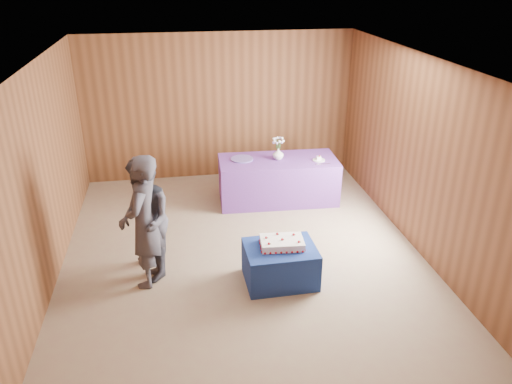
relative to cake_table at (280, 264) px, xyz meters
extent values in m
plane|color=gray|center=(-0.38, 0.74, -0.25)|extent=(6.00, 6.00, 0.00)
cube|color=brown|center=(-0.38, 3.74, 1.10)|extent=(5.00, 0.04, 2.70)
cube|color=brown|center=(-0.38, -2.26, 1.10)|extent=(5.00, 0.04, 2.70)
cube|color=brown|center=(-2.88, 0.74, 1.10)|extent=(0.04, 6.00, 2.70)
cube|color=brown|center=(2.12, 0.74, 1.10)|extent=(0.04, 6.00, 2.70)
cube|color=white|center=(-0.38, 0.74, 2.45)|extent=(5.00, 6.00, 0.04)
cube|color=navy|center=(0.00, 0.00, 0.00)|extent=(0.91, 0.72, 0.50)
cube|color=#693799|center=(0.47, 2.41, 0.12)|extent=(2.04, 0.99, 0.75)
cube|color=white|center=(0.02, 0.03, 0.30)|extent=(0.57, 0.40, 0.10)
sphere|color=#B40D1B|center=(-0.26, -0.13, 0.26)|extent=(0.03, 0.03, 0.03)
sphere|color=#B40D1B|center=(0.28, -0.17, 0.26)|extent=(0.03, 0.03, 0.03)
sphere|color=#B40D1B|center=(-0.23, 0.23, 0.26)|extent=(0.03, 0.03, 0.03)
sphere|color=#B40D1B|center=(0.31, 0.19, 0.26)|extent=(0.03, 0.03, 0.03)
sphere|color=#B40D1B|center=(-0.14, -0.05, 0.37)|extent=(0.03, 0.03, 0.03)
cone|color=#155413|center=(-0.12, -0.05, 0.35)|extent=(0.01, 0.02, 0.02)
sphere|color=#B40D1B|center=(0.17, 0.10, 0.37)|extent=(0.03, 0.03, 0.03)
cone|color=#155413|center=(0.20, 0.10, 0.35)|extent=(0.01, 0.02, 0.02)
sphere|color=#B40D1B|center=(0.02, 0.03, 0.37)|extent=(0.03, 0.03, 0.03)
cone|color=#155413|center=(0.05, 0.03, 0.35)|extent=(0.01, 0.02, 0.02)
imported|color=white|center=(0.47, 2.44, 0.60)|extent=(0.19, 0.19, 0.19)
cylinder|color=#275A24|center=(0.51, 2.44, 0.76)|extent=(0.01, 0.01, 0.14)
sphere|color=#AE9DCB|center=(0.56, 2.44, 0.83)|extent=(0.05, 0.05, 0.05)
cylinder|color=#275A24|center=(0.50, 2.45, 0.76)|extent=(0.01, 0.01, 0.14)
sphere|color=white|center=(0.55, 2.48, 0.83)|extent=(0.05, 0.05, 0.05)
cylinder|color=#275A24|center=(0.49, 2.46, 0.76)|extent=(0.01, 0.01, 0.14)
sphere|color=#AE9DCB|center=(0.52, 2.51, 0.83)|extent=(0.05, 0.05, 0.05)
cylinder|color=#275A24|center=(0.47, 2.47, 0.76)|extent=(0.01, 0.01, 0.14)
sphere|color=white|center=(0.47, 2.52, 0.83)|extent=(0.05, 0.05, 0.05)
cylinder|color=#275A24|center=(0.46, 2.46, 0.76)|extent=(0.01, 0.01, 0.14)
sphere|color=#AE9DCB|center=(0.43, 2.51, 0.83)|extent=(0.05, 0.05, 0.05)
cylinder|color=#275A24|center=(0.45, 2.45, 0.76)|extent=(0.01, 0.01, 0.14)
sphere|color=white|center=(0.40, 2.48, 0.83)|extent=(0.05, 0.05, 0.05)
cylinder|color=#275A24|center=(0.44, 2.44, 0.76)|extent=(0.01, 0.01, 0.14)
sphere|color=#AE9DCB|center=(0.39, 2.44, 0.83)|extent=(0.05, 0.05, 0.05)
cylinder|color=#275A24|center=(0.45, 2.42, 0.76)|extent=(0.01, 0.01, 0.14)
sphere|color=white|center=(0.40, 2.39, 0.83)|extent=(0.05, 0.05, 0.05)
cylinder|color=#275A24|center=(0.46, 2.41, 0.76)|extent=(0.01, 0.01, 0.14)
sphere|color=#AE9DCB|center=(0.43, 2.36, 0.83)|extent=(0.05, 0.05, 0.05)
cylinder|color=#275A24|center=(0.47, 2.40, 0.76)|extent=(0.01, 0.01, 0.14)
sphere|color=white|center=(0.47, 2.35, 0.83)|extent=(0.05, 0.05, 0.05)
cylinder|color=#275A24|center=(0.49, 2.41, 0.76)|extent=(0.01, 0.01, 0.14)
sphere|color=#AE9DCB|center=(0.52, 2.36, 0.83)|extent=(0.05, 0.05, 0.05)
cylinder|color=#275A24|center=(0.50, 2.42, 0.76)|extent=(0.01, 0.01, 0.14)
sphere|color=white|center=(0.55, 2.39, 0.83)|extent=(0.05, 0.05, 0.05)
cylinder|color=#6552A5|center=(-0.13, 2.52, 0.51)|extent=(0.40, 0.40, 0.02)
cylinder|color=silver|center=(1.14, 2.26, 0.51)|extent=(0.27, 0.27, 0.01)
cube|color=white|center=(1.14, 2.26, 0.54)|extent=(0.08, 0.07, 0.06)
sphere|color=#B40D1B|center=(1.14, 2.24, 0.59)|extent=(0.02, 0.02, 0.02)
cube|color=silver|center=(1.16, 2.09, 0.50)|extent=(0.26, 0.04, 0.00)
imported|color=#393741|center=(-1.67, 0.27, 0.62)|extent=(0.58, 0.73, 1.75)
imported|color=#373742|center=(-1.68, 0.41, 0.57)|extent=(0.80, 0.93, 1.65)
camera|label=1|loc=(-1.22, -5.33, 3.53)|focal=35.00mm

